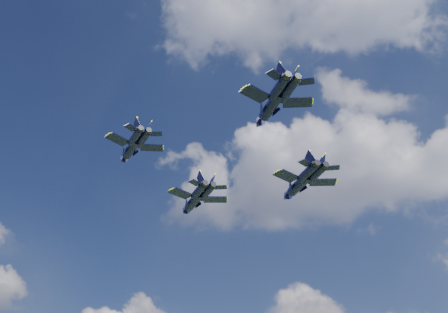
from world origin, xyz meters
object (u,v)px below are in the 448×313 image
Objects in this scene: jet_left at (131,149)px; jet_right at (298,185)px; jet_slot at (270,107)px; jet_lead at (194,201)px.

jet_left is 0.77× the size of jet_right.
jet_left is 35.59m from jet_right.
jet_slot reaches higher than jet_left.
jet_left is at bearing -175.76° from jet_right.
jet_right is at bearing -44.51° from jet_lead.
jet_lead is at bearing 138.24° from jet_right.
jet_left is (-1.40, -25.58, -0.58)m from jet_lead.
jet_left is at bearing -136.51° from jet_lead.
jet_lead is 1.23× the size of jet_left.
jet_right is (23.83, -0.47, -0.57)m from jet_lead.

